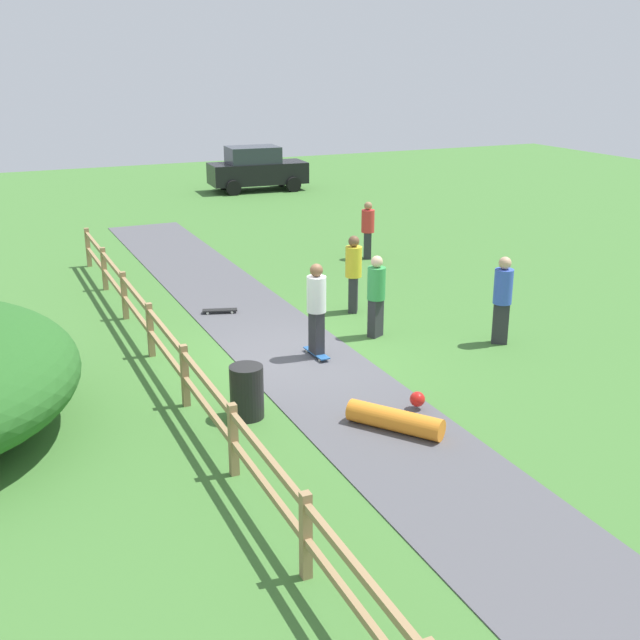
# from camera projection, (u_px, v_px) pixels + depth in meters

# --- Properties ---
(ground_plane) EXTENTS (60.00, 60.00, 0.00)m
(ground_plane) POSITION_uv_depth(u_px,v_px,m) (297.00, 358.00, 15.64)
(ground_plane) COLOR #427533
(asphalt_path) EXTENTS (2.40, 28.00, 0.02)m
(asphalt_path) POSITION_uv_depth(u_px,v_px,m) (297.00, 357.00, 15.64)
(asphalt_path) COLOR #515156
(asphalt_path) RESTS_ON ground_plane
(wooden_fence) EXTENTS (0.12, 18.12, 1.10)m
(wooden_fence) POSITION_uv_depth(u_px,v_px,m) (166.00, 345.00, 14.41)
(wooden_fence) COLOR #997A51
(wooden_fence) RESTS_ON ground_plane
(trash_bin) EXTENTS (0.56, 0.56, 0.90)m
(trash_bin) POSITION_uv_depth(u_px,v_px,m) (247.00, 392.00, 12.94)
(trash_bin) COLOR black
(trash_bin) RESTS_ON ground_plane
(skater_riding) EXTENTS (0.40, 0.81, 1.89)m
(skater_riding) POSITION_uv_depth(u_px,v_px,m) (316.00, 305.00, 15.32)
(skater_riding) COLOR #265999
(skater_riding) RESTS_ON asphalt_path
(skater_fallen) EXTENTS (1.48, 1.50, 0.36)m
(skater_fallen) POSITION_uv_depth(u_px,v_px,m) (397.00, 418.00, 12.58)
(skater_fallen) COLOR orange
(skater_fallen) RESTS_ON asphalt_path
(skateboard_loose) EXTENTS (0.82, 0.43, 0.08)m
(skateboard_loose) POSITION_uv_depth(u_px,v_px,m) (220.00, 310.00, 18.25)
(skateboard_loose) COLOR black
(skateboard_loose) RESTS_ON asphalt_path
(bystander_red) EXTENTS (0.50, 0.50, 1.68)m
(bystander_red) POSITION_uv_depth(u_px,v_px,m) (368.00, 228.00, 22.97)
(bystander_red) COLOR #2D2D33
(bystander_red) RESTS_ON ground_plane
(bystander_blue) EXTENTS (0.53, 0.53, 1.85)m
(bystander_blue) POSITION_uv_depth(u_px,v_px,m) (503.00, 296.00, 16.11)
(bystander_blue) COLOR #2D2D33
(bystander_blue) RESTS_ON ground_plane
(bystander_green) EXTENTS (0.51, 0.51, 1.76)m
(bystander_green) POSITION_uv_depth(u_px,v_px,m) (376.00, 292.00, 16.52)
(bystander_green) COLOR #2D2D33
(bystander_green) RESTS_ON ground_plane
(bystander_yellow) EXTENTS (0.52, 0.52, 1.81)m
(bystander_yellow) POSITION_uv_depth(u_px,v_px,m) (353.00, 270.00, 18.12)
(bystander_yellow) COLOR #2D2D33
(bystander_yellow) RESTS_ON ground_plane
(parked_car_black) EXTENTS (4.30, 2.21, 1.92)m
(parked_car_black) POSITION_uv_depth(u_px,v_px,m) (257.00, 169.00, 34.54)
(parked_car_black) COLOR black
(parked_car_black) RESTS_ON ground_plane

